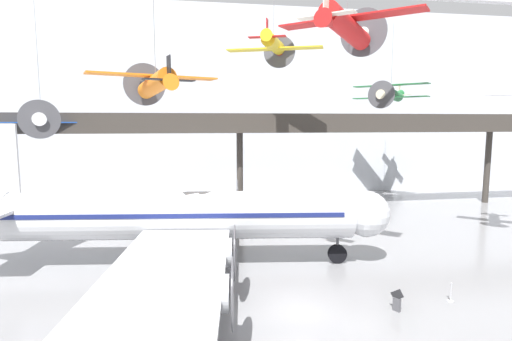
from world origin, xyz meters
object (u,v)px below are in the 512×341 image
object	(u,v)px
airliner_silver_main	(176,216)
suspended_plane_yellow_lowwing	(274,44)
suspended_plane_red_highwing	(346,27)
stanchion_barrier	(451,296)
info_sign_pedestal	(397,303)
suspended_plane_blue_trainer	(41,119)
suspended_plane_orange_highwing	(156,83)
suspended_plane_green_biplane	(391,93)

from	to	relation	value
airliner_silver_main	suspended_plane_yellow_lowwing	size ratio (longest dim) A/B	3.87
suspended_plane_red_highwing	stanchion_barrier	size ratio (longest dim) A/B	7.36
suspended_plane_yellow_lowwing	stanchion_barrier	distance (m)	25.16
airliner_silver_main	info_sign_pedestal	distance (m)	14.76
stanchion_barrier	info_sign_pedestal	size ratio (longest dim) A/B	0.87
suspended_plane_red_highwing	suspended_plane_yellow_lowwing	size ratio (longest dim) A/B	0.90
suspended_plane_blue_trainer	suspended_plane_red_highwing	size ratio (longest dim) A/B	1.60
suspended_plane_orange_highwing	suspended_plane_red_highwing	size ratio (longest dim) A/B	1.29
airliner_silver_main	suspended_plane_orange_highwing	size ratio (longest dim) A/B	3.31
airliner_silver_main	stanchion_barrier	distance (m)	17.36
suspended_plane_red_highwing	info_sign_pedestal	bearing A→B (deg)	-132.01
airliner_silver_main	suspended_plane_blue_trainer	bearing A→B (deg)	140.45
airliner_silver_main	suspended_plane_orange_highwing	world-z (taller)	suspended_plane_orange_highwing
suspended_plane_green_biplane	stanchion_barrier	distance (m)	30.60
suspended_plane_red_highwing	suspended_plane_yellow_lowwing	distance (m)	12.61
suspended_plane_red_highwing	stanchion_barrier	bearing A→B (deg)	-101.74
suspended_plane_blue_trainer	info_sign_pedestal	size ratio (longest dim) A/B	10.22
suspended_plane_orange_highwing	suspended_plane_red_highwing	xyz separation A→B (m)	(11.74, -1.18, 3.52)
airliner_silver_main	suspended_plane_green_biplane	size ratio (longest dim) A/B	3.43
suspended_plane_yellow_lowwing	suspended_plane_green_biplane	bearing A→B (deg)	-41.49
suspended_plane_red_highwing	suspended_plane_blue_trainer	bearing A→B (deg)	96.77
suspended_plane_orange_highwing	suspended_plane_red_highwing	distance (m)	12.31
suspended_plane_blue_trainer	suspended_plane_yellow_lowwing	size ratio (longest dim) A/B	1.45
suspended_plane_blue_trainer	suspended_plane_green_biplane	bearing A→B (deg)	80.36
suspended_plane_red_highwing	stanchion_barrier	world-z (taller)	suspended_plane_red_highwing
info_sign_pedestal	stanchion_barrier	bearing A→B (deg)	-20.05
stanchion_barrier	suspended_plane_orange_highwing	bearing A→B (deg)	157.03
suspended_plane_orange_highwing	info_sign_pedestal	size ratio (longest dim) A/B	8.25
suspended_plane_blue_trainer	airliner_silver_main	bearing A→B (deg)	26.95
airliner_silver_main	info_sign_pedestal	world-z (taller)	airliner_silver_main
suspended_plane_blue_trainer	suspended_plane_yellow_lowwing	bearing A→B (deg)	63.88
stanchion_barrier	airliner_silver_main	bearing A→B (deg)	151.35
airliner_silver_main	suspended_plane_green_biplane	xyz separation A→B (m)	(24.71, 17.83, 9.75)
suspended_plane_yellow_lowwing	stanchion_barrier	size ratio (longest dim) A/B	8.14
suspended_plane_blue_trainer	info_sign_pedestal	bearing A→B (deg)	31.19
suspended_plane_orange_highwing	suspended_plane_red_highwing	bearing A→B (deg)	-114.57
suspended_plane_green_biplane	suspended_plane_red_highwing	xyz separation A→B (m)	(-13.91, -20.44, 2.49)
suspended_plane_orange_highwing	stanchion_barrier	distance (m)	20.95
suspended_plane_orange_highwing	suspended_plane_blue_trainer	distance (m)	19.14
suspended_plane_green_biplane	suspended_plane_blue_trainer	xyz separation A→B (m)	(-37.39, -4.29, -3.08)
suspended_plane_orange_highwing	suspended_plane_yellow_lowwing	distance (m)	15.56
stanchion_barrier	info_sign_pedestal	world-z (taller)	info_sign_pedestal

